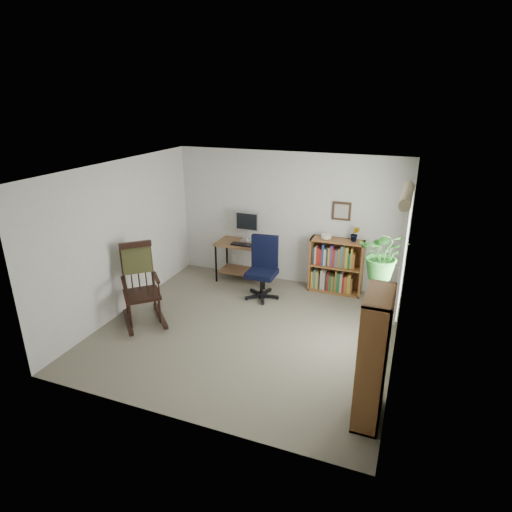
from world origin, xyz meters
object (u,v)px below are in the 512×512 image
at_px(rocking_chair, 141,284).
at_px(low_bookshelf, 336,266).
at_px(tall_bookshelf, 373,358).
at_px(office_chair, 262,269).
at_px(desk, 245,262).

xyz_separation_m(rocking_chair, low_bookshelf, (2.55, 2.13, -0.14)).
distance_m(rocking_chair, tall_bookshelf, 3.63).
xyz_separation_m(office_chair, rocking_chair, (-1.43, -1.42, 0.08)).
distance_m(desk, tall_bookshelf, 3.95).
bearing_deg(rocking_chair, office_chair, 2.11).
bearing_deg(desk, rocking_chair, -113.37).
height_order(desk, low_bookshelf, low_bookshelf).
bearing_deg(tall_bookshelf, office_chair, 131.98).
distance_m(desk, office_chair, 0.83).
bearing_deg(rocking_chair, desk, 23.85).
height_order(low_bookshelf, tall_bookshelf, tall_bookshelf).
distance_m(office_chair, low_bookshelf, 1.33).
xyz_separation_m(desk, low_bookshelf, (1.69, 0.12, 0.11)).
relative_size(desk, office_chair, 0.95).
distance_m(office_chair, rocking_chair, 2.01).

